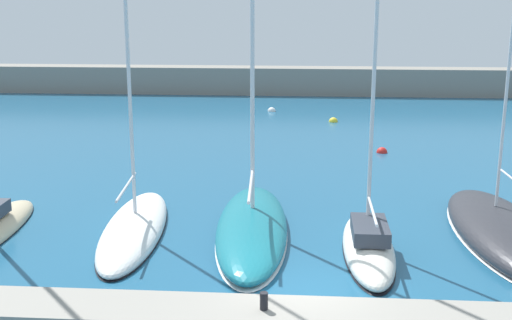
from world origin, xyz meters
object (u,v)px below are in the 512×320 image
object	(u,v)px
mooring_buoy_white	(272,111)
dock_bollard	(264,301)
sailboat_charcoal_fifth	(503,231)
sailboat_white_second	(134,227)
mooring_buoy_red	(382,153)
sailboat_teal_third	(252,226)
sailboat_ivory_fourth	(368,245)
mooring_buoy_yellow	(333,122)

from	to	relation	value
mooring_buoy_white	dock_bollard	xyz separation A→B (m)	(1.36, -30.93, 0.57)
sailboat_charcoal_fifth	dock_bollard	xyz separation A→B (m)	(-7.52, -6.32, 0.32)
sailboat_charcoal_fifth	mooring_buoy_white	distance (m)	26.17
sailboat_white_second	mooring_buoy_red	size ratio (longest dim) A/B	27.49
sailboat_charcoal_fifth	mooring_buoy_red	world-z (taller)	sailboat_charcoal_fifth
mooring_buoy_red	dock_bollard	distance (m)	19.24
sailboat_charcoal_fifth	sailboat_white_second	bearing A→B (deg)	90.13
sailboat_teal_third	sailboat_ivory_fourth	distance (m)	4.02
sailboat_white_second	mooring_buoy_yellow	distance (m)	22.52
sailboat_ivory_fourth	sailboat_charcoal_fifth	bearing A→B (deg)	-69.46
sailboat_white_second	sailboat_charcoal_fifth	size ratio (longest dim) A/B	0.94
sailboat_white_second	mooring_buoy_white	distance (m)	25.23
sailboat_teal_third	mooring_buoy_yellow	distance (m)	21.30
mooring_buoy_red	dock_bollard	bearing A→B (deg)	-104.97
sailboat_charcoal_fifth	mooring_buoy_white	bearing A→B (deg)	18.16
mooring_buoy_yellow	sailboat_ivory_fourth	bearing A→B (deg)	-89.67
sailboat_ivory_fourth	mooring_buoy_red	bearing A→B (deg)	-7.70
sailboat_teal_third	dock_bollard	size ratio (longest dim) A/B	31.36
mooring_buoy_red	dock_bollard	xyz separation A→B (m)	(-4.97, -18.58, 0.57)
sailboat_white_second	sailboat_teal_third	xyz separation A→B (m)	(3.98, 0.21, 0.05)
sailboat_white_second	dock_bollard	world-z (taller)	sailboat_white_second
sailboat_ivory_fourth	sailboat_charcoal_fifth	distance (m)	4.85
sailboat_white_second	dock_bollard	bearing A→B (deg)	-145.95
dock_bollard	mooring_buoy_white	bearing A→B (deg)	92.52
dock_bollard	sailboat_white_second	bearing A→B (deg)	128.73
mooring_buoy_red	mooring_buoy_yellow	bearing A→B (deg)	104.03
sailboat_charcoal_fifth	dock_bollard	size ratio (longest dim) A/B	37.26
sailboat_teal_third	dock_bollard	world-z (taller)	sailboat_teal_third
sailboat_ivory_fourth	mooring_buoy_white	xyz separation A→B (m)	(-4.32, 26.27, -0.29)
sailboat_charcoal_fifth	mooring_buoy_red	bearing A→B (deg)	10.08
sailboat_ivory_fourth	mooring_buoy_yellow	xyz separation A→B (m)	(-0.13, 22.48, -0.29)
sailboat_charcoal_fifth	mooring_buoy_yellow	distance (m)	21.34
mooring_buoy_yellow	dock_bollard	size ratio (longest dim) A/B	1.32
sailboat_ivory_fourth	dock_bollard	size ratio (longest dim) A/B	23.07
sailboat_charcoal_fifth	mooring_buoy_white	size ratio (longest dim) A/B	28.83
sailboat_charcoal_fifth	sailboat_ivory_fourth	bearing A→B (deg)	108.35
sailboat_ivory_fourth	dock_bollard	bearing A→B (deg)	148.11
sailboat_ivory_fourth	mooring_buoy_red	xyz separation A→B (m)	(2.01, 13.92, -0.29)
sailboat_teal_third	mooring_buoy_red	world-z (taller)	sailboat_teal_third
sailboat_teal_third	sailboat_charcoal_fifth	bearing A→B (deg)	-91.58
mooring_buoy_yellow	dock_bollard	distance (m)	27.29
sailboat_white_second	mooring_buoy_yellow	bearing A→B (deg)	-24.37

